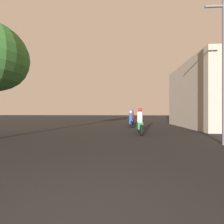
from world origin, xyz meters
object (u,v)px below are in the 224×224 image
object	(u,v)px
motorcycle_blue	(131,120)
building_right_near	(208,95)
motorcycle_green	(140,124)
motorcycle_red	(132,118)

from	to	relation	value
motorcycle_blue	building_right_near	world-z (taller)	building_right_near
motorcycle_green	building_right_near	xyz separation A→B (m)	(6.41, 4.29, 2.16)
motorcycle_green	motorcycle_blue	bearing A→B (deg)	90.07
motorcycle_red	building_right_near	world-z (taller)	building_right_near
motorcycle_green	motorcycle_blue	distance (m)	4.27
motorcycle_blue	motorcycle_red	size ratio (longest dim) A/B	0.95
motorcycle_green	motorcycle_red	size ratio (longest dim) A/B	0.95
motorcycle_blue	building_right_near	size ratio (longest dim) A/B	0.26
motorcycle_green	motorcycle_blue	world-z (taller)	motorcycle_green
motorcycle_red	building_right_near	size ratio (longest dim) A/B	0.27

